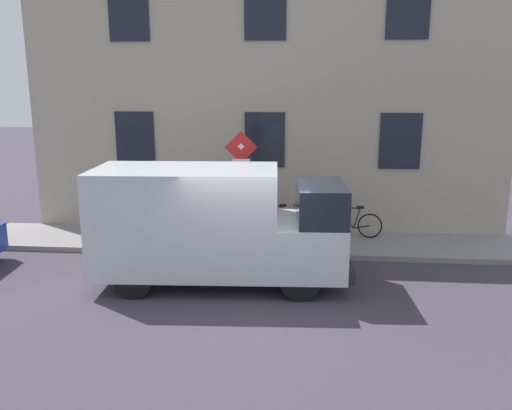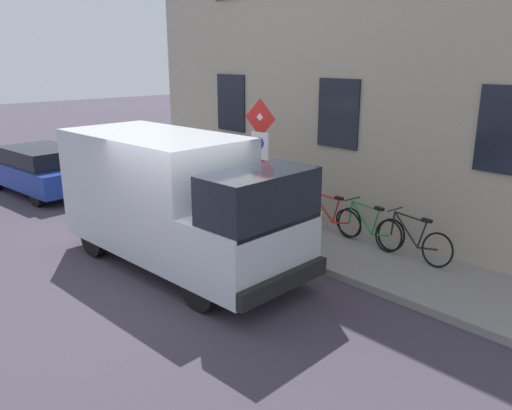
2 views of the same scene
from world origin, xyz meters
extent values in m
plane|color=#3F3745|center=(0.00, 0.00, 0.00)|extent=(80.00, 80.00, 0.00)
cube|color=gray|center=(3.26, 0.00, 0.07)|extent=(2.17, 15.30, 0.14)
cube|color=#AC9E89|center=(4.69, 0.00, 4.21)|extent=(0.70, 13.30, 8.42)
cube|color=black|center=(4.32, -3.66, 2.69)|extent=(0.06, 1.10, 1.50)
cube|color=black|center=(4.32, 0.00, 2.69)|extent=(0.06, 1.10, 1.50)
cube|color=black|center=(4.32, 3.66, 2.69)|extent=(0.06, 1.10, 1.50)
cube|color=black|center=(4.32, -3.66, 6.06)|extent=(0.06, 1.10, 1.50)
cube|color=black|center=(4.32, 0.00, 6.06)|extent=(0.06, 1.10, 1.50)
cube|color=black|center=(4.32, 3.66, 6.06)|extent=(0.06, 1.10, 1.50)
cylinder|color=#474C47|center=(2.42, 0.43, 1.55)|extent=(0.09, 0.09, 2.81)
pyramid|color=silver|center=(2.34, 0.42, 2.70)|extent=(0.09, 0.50, 0.50)
pyramid|color=red|center=(2.35, 0.42, 2.70)|extent=(0.08, 0.56, 0.56)
cube|color=white|center=(2.36, 0.42, 2.15)|extent=(0.09, 0.44, 0.56)
cylinder|color=#1933B2|center=(2.34, 0.42, 2.21)|extent=(0.04, 0.24, 0.24)
pyramid|color=silver|center=(2.34, 0.42, 1.60)|extent=(0.09, 0.50, 0.50)
pyramid|color=red|center=(2.35, 0.42, 1.60)|extent=(0.08, 0.56, 0.56)
cube|color=silver|center=(0.43, 1.35, 1.41)|extent=(2.21, 3.90, 2.18)
cube|color=silver|center=(0.58, -1.24, 0.87)|extent=(2.07, 1.51, 1.10)
cube|color=black|center=(0.59, -1.45, 1.77)|extent=(1.97, 1.08, 0.84)
cube|color=black|center=(0.62, -1.99, 0.50)|extent=(2.01, 0.27, 0.28)
cylinder|color=black|center=(1.44, -0.96, 0.38)|extent=(0.26, 0.77, 0.76)
cylinder|color=black|center=(-0.31, -1.05, 0.38)|extent=(0.26, 0.77, 0.76)
cylinder|color=black|center=(1.26, 2.36, 0.38)|extent=(0.26, 0.77, 0.76)
cylinder|color=black|center=(-0.50, 2.27, 0.38)|extent=(0.26, 0.77, 0.76)
torus|color=black|center=(3.84, -1.84, 0.47)|extent=(0.21, 0.67, 0.66)
torus|color=black|center=(3.75, -2.89, 0.47)|extent=(0.21, 0.67, 0.66)
cylinder|color=black|center=(3.81, -2.18, 0.68)|extent=(0.09, 0.60, 0.60)
cylinder|color=black|center=(3.80, -2.25, 0.95)|extent=(0.10, 0.73, 0.07)
cylinder|color=black|center=(3.78, -2.54, 0.66)|extent=(0.05, 0.19, 0.55)
cylinder|color=black|center=(3.77, -2.68, 0.43)|extent=(0.07, 0.43, 0.12)
cylinder|color=black|center=(3.84, -1.87, 0.72)|extent=(0.04, 0.09, 0.50)
cube|color=black|center=(3.77, -2.62, 0.97)|extent=(0.10, 0.21, 0.06)
cylinder|color=#262626|center=(3.84, -1.89, 1.02)|extent=(0.46, 0.07, 0.03)
torus|color=black|center=(3.85, -0.80, 0.47)|extent=(0.21, 0.67, 0.66)
torus|color=black|center=(3.74, -1.85, 0.47)|extent=(0.21, 0.67, 0.66)
cylinder|color=#1E8641|center=(3.81, -1.14, 0.68)|extent=(0.10, 0.60, 0.60)
cylinder|color=#1E8641|center=(3.81, -1.22, 0.95)|extent=(0.11, 0.73, 0.07)
cylinder|color=#1E8641|center=(3.78, -1.50, 0.66)|extent=(0.05, 0.19, 0.55)
cylinder|color=#1E8641|center=(3.76, -1.64, 0.43)|extent=(0.08, 0.43, 0.12)
cylinder|color=#1E8641|center=(3.84, -0.83, 0.72)|extent=(0.04, 0.09, 0.50)
cube|color=black|center=(3.77, -1.58, 0.97)|extent=(0.10, 0.21, 0.06)
cylinder|color=#262626|center=(3.84, -0.85, 1.02)|extent=(0.46, 0.08, 0.03)
torus|color=black|center=(3.78, 0.24, 0.47)|extent=(0.18, 0.66, 0.66)
torus|color=black|center=(3.81, -0.81, 0.47)|extent=(0.18, 0.66, 0.66)
cylinder|color=red|center=(3.79, -0.10, 0.68)|extent=(0.05, 0.60, 0.60)
cylinder|color=red|center=(3.79, -0.18, 0.95)|extent=(0.05, 0.73, 0.07)
cylinder|color=red|center=(3.80, -0.46, 0.66)|extent=(0.04, 0.19, 0.55)
cylinder|color=red|center=(3.80, -0.60, 0.43)|extent=(0.05, 0.43, 0.12)
cylinder|color=red|center=(3.78, 0.21, 0.72)|extent=(0.04, 0.09, 0.50)
cube|color=black|center=(3.80, -0.54, 0.97)|extent=(0.08, 0.20, 0.06)
cylinder|color=#262626|center=(3.78, 0.19, 1.02)|extent=(0.46, 0.04, 0.03)
torus|color=black|center=(3.80, 1.28, 0.47)|extent=(0.18, 0.66, 0.65)
torus|color=black|center=(3.79, 0.23, 0.47)|extent=(0.18, 0.66, 0.65)
cylinder|color=orange|center=(3.80, 0.94, 0.68)|extent=(0.04, 0.60, 0.60)
cylinder|color=orange|center=(3.80, 0.86, 0.95)|extent=(0.05, 0.73, 0.07)
cylinder|color=orange|center=(3.79, 0.58, 0.66)|extent=(0.04, 0.19, 0.55)
cylinder|color=orange|center=(3.79, 0.44, 0.43)|extent=(0.04, 0.43, 0.12)
cylinder|color=orange|center=(3.80, 1.25, 0.72)|extent=(0.04, 0.09, 0.50)
cube|color=black|center=(3.79, 0.50, 0.97)|extent=(0.08, 0.20, 0.06)
cylinder|color=#262626|center=(3.80, 1.23, 1.02)|extent=(0.46, 0.04, 0.03)
cylinder|color=#262B47|center=(3.32, 3.59, 0.56)|extent=(0.16, 0.16, 0.85)
cylinder|color=#262B47|center=(3.50, 3.61, 0.56)|extent=(0.16, 0.16, 0.85)
cube|color=green|center=(3.41, 3.60, 1.30)|extent=(0.43, 0.30, 0.62)
sphere|color=beige|center=(3.41, 3.60, 1.75)|extent=(0.22, 0.22, 0.22)
camera|label=1|loc=(-10.12, -1.08, 4.21)|focal=36.92mm
camera|label=2|loc=(-4.67, -7.07, 3.90)|focal=35.75mm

